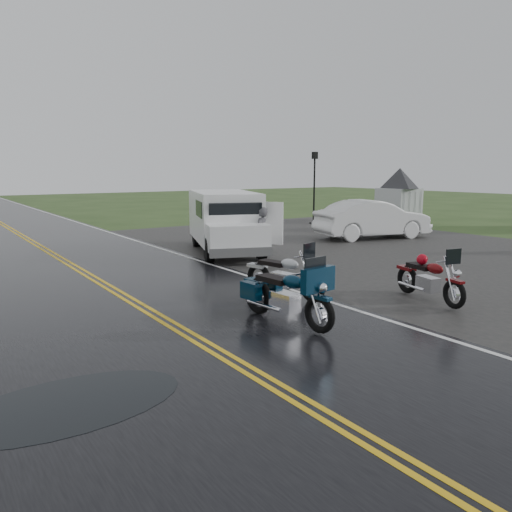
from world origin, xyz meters
The scene contains 11 objects.
ground centered at (0.00, 0.00, 0.00)m, with size 120.00×120.00×0.00m, color #2D471E.
road centered at (0.00, 10.00, 0.02)m, with size 8.00×100.00×0.04m, color black.
parking_pad centered at (11.00, 5.00, 0.01)m, with size 14.00×24.00×0.03m, color black.
visitor_center centered at (20.00, 12.00, 2.40)m, with size 16.00×10.00×4.80m, color #A8AAAD, non-canonical shape.
motorcycle_red centered at (5.61, -1.63, 0.65)m, with size 0.80×2.21×1.31m, color #5C0A0D, non-canonical shape.
motorcycle_teal centered at (2.04, -1.22, 0.72)m, with size 0.89×2.44×1.44m, color #041F34, non-canonical shape.
motorcycle_silver centered at (3.38, 0.54, 0.68)m, with size 0.84×2.30×1.36m, color #AAACB2, non-canonical shape.
van_white centered at (4.01, 6.55, 1.17)m, with size 2.22×5.93×2.33m, color white, non-canonical shape.
person_at_van centered at (5.70, 5.91, 0.90)m, with size 0.66×0.43×1.81m, color #49484D.
sedan_white centered at (13.04, 7.64, 0.86)m, with size 1.82×5.23×1.72m, color white.
lamp_post_far_right centered at (14.89, 13.82, 2.07)m, with size 0.35×0.35×4.14m, color black, non-canonical shape.
Camera 1 is at (-4.01, -7.96, 3.09)m, focal length 35.00 mm.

